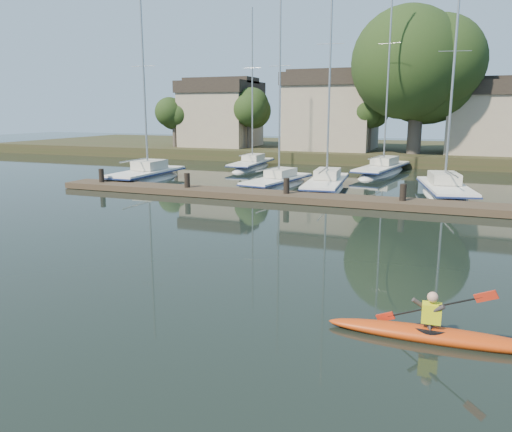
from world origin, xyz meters
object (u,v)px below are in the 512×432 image
(kayak, at_px, (436,332))
(sailboat_3, at_px, (444,200))
(sailboat_1, at_px, (277,189))
(sailboat_2, at_px, (326,192))
(sailboat_5, at_px, (252,170))
(sailboat_0, at_px, (147,184))
(dock, at_px, (342,200))
(sailboat_6, at_px, (382,176))

(kayak, height_order, sailboat_3, sailboat_3)
(sailboat_1, bearing_deg, kayak, -53.03)
(sailboat_3, bearing_deg, sailboat_2, 168.50)
(sailboat_5, bearing_deg, sailboat_0, -114.60)
(sailboat_1, bearing_deg, sailboat_3, 9.57)
(kayak, height_order, sailboat_1, sailboat_1)
(sailboat_0, relative_size, sailboat_3, 0.98)
(dock, bearing_deg, sailboat_0, 164.59)
(sailboat_0, bearing_deg, kayak, -44.13)
(sailboat_2, xyz_separation_m, sailboat_3, (6.82, -0.02, -0.02))
(sailboat_0, distance_m, sailboat_1, 9.36)
(dock, relative_size, sailboat_6, 2.08)
(sailboat_1, distance_m, sailboat_3, 9.95)
(dock, relative_size, sailboat_0, 2.55)
(sailboat_0, bearing_deg, sailboat_6, 33.78)
(sailboat_0, bearing_deg, sailboat_2, 2.59)
(kayak, xyz_separation_m, sailboat_0, (-19.40, 18.74, -0.40))
(kayak, bearing_deg, sailboat_0, 134.26)
(dock, distance_m, sailboat_2, 4.96)
(dock, relative_size, sailboat_1, 2.66)
(kayak, bearing_deg, sailboat_3, 88.60)
(sailboat_1, bearing_deg, sailboat_0, -167.20)
(sailboat_2, relative_size, sailboat_3, 1.08)
(sailboat_1, bearing_deg, dock, -32.40)
(sailboat_1, height_order, sailboat_2, sailboat_2)
(sailboat_0, bearing_deg, sailboat_1, 3.25)
(sailboat_5, bearing_deg, dock, -55.16)
(sailboat_3, xyz_separation_m, sailboat_5, (-15.35, 9.15, 0.03))
(sailboat_0, height_order, sailboat_5, sailboat_5)
(sailboat_2, height_order, sailboat_5, sailboat_2)
(sailboat_5, bearing_deg, sailboat_3, -33.30)
(kayak, xyz_separation_m, sailboat_3, (-0.11, 19.31, -0.38))
(sailboat_5, bearing_deg, sailboat_1, -62.02)
(sailboat_1, xyz_separation_m, sailboat_6, (5.31, 9.30, -0.02))
(sailboat_3, bearing_deg, sailboat_1, 168.79)
(sailboat_0, bearing_deg, sailboat_5, 67.79)
(sailboat_1, bearing_deg, sailboat_2, 10.19)
(sailboat_5, bearing_deg, kayak, -64.00)
(sailboat_5, bearing_deg, sailboat_6, -1.81)
(sailboat_6, bearing_deg, sailboat_5, -170.10)
(sailboat_0, height_order, sailboat_1, sailboat_0)
(kayak, relative_size, sailboat_2, 0.31)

